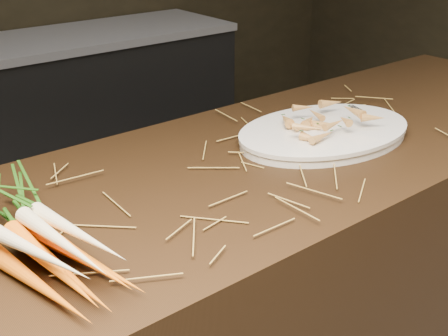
% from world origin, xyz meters
% --- Properties ---
extents(main_counter, '(2.40, 0.70, 0.90)m').
position_xyz_m(main_counter, '(0.00, 0.30, 0.45)').
color(main_counter, black).
rests_on(main_counter, ground).
extents(back_counter, '(1.82, 0.62, 0.84)m').
position_xyz_m(back_counter, '(0.30, 2.18, 0.42)').
color(back_counter, black).
rests_on(back_counter, ground).
extents(straw_bedding, '(1.40, 0.60, 0.02)m').
position_xyz_m(straw_bedding, '(0.00, 0.30, 0.91)').
color(straw_bedding, olive).
rests_on(straw_bedding, main_counter).
extents(root_veg_bunch, '(0.23, 0.53, 0.10)m').
position_xyz_m(root_veg_bunch, '(-0.62, 0.27, 0.95)').
color(root_veg_bunch, '#E2550C').
rests_on(root_veg_bunch, main_counter).
extents(serving_platter, '(0.53, 0.39, 0.03)m').
position_xyz_m(serving_platter, '(0.20, 0.29, 0.91)').
color(serving_platter, white).
rests_on(serving_platter, main_counter).
extents(roasted_veg_heap, '(0.26, 0.20, 0.05)m').
position_xyz_m(roasted_veg_heap, '(0.20, 0.29, 0.95)').
color(roasted_veg_heap, '#BC813F').
rests_on(roasted_veg_heap, serving_platter).
extents(serving_fork, '(0.06, 0.18, 0.00)m').
position_xyz_m(serving_fork, '(0.37, 0.24, 0.93)').
color(serving_fork, silver).
rests_on(serving_fork, serving_platter).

